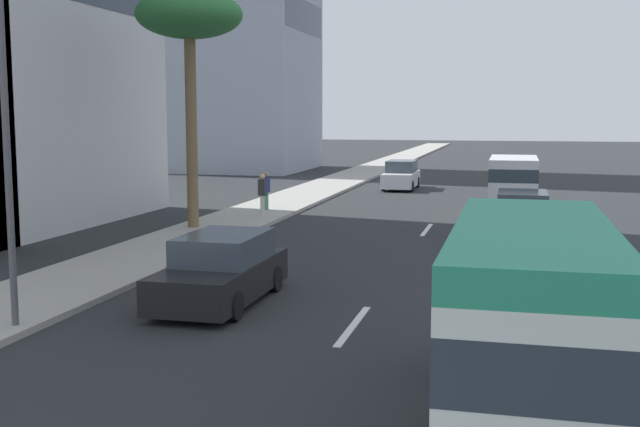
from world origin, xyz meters
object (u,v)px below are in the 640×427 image
(car_third, at_px, (222,270))
(pedestrian_by_tree, at_px, (262,193))
(street_lamp, at_px, (10,109))
(palm_tree, at_px, (189,20))
(van_lead, at_px, (513,182))
(pedestrian_near_lamp, at_px, (266,189))
(car_fourth, at_px, (401,176))
(car_second, at_px, (522,215))
(minibus_fifth, at_px, (531,317))

(car_third, bearing_deg, pedestrian_by_tree, -165.75)
(pedestrian_by_tree, bearing_deg, street_lamp, 103.40)
(palm_tree, relative_size, street_lamp, 1.24)
(van_lead, bearing_deg, palm_tree, 124.16)
(pedestrian_near_lamp, distance_m, street_lamp, 20.01)
(pedestrian_near_lamp, distance_m, palm_tree, 8.93)
(palm_tree, bearing_deg, pedestrian_near_lamp, -10.30)
(car_fourth, height_order, pedestrian_by_tree, pedestrian_by_tree)
(car_second, height_order, street_lamp, street_lamp)
(minibus_fifth, bearing_deg, van_lead, 0.69)
(van_lead, relative_size, minibus_fifth, 0.74)
(car_fourth, bearing_deg, palm_tree, -15.91)
(pedestrian_near_lamp, xyz_separation_m, pedestrian_by_tree, (-2.11, -0.51, 0.06))
(car_third, relative_size, palm_tree, 0.54)
(van_lead, xyz_separation_m, street_lamp, (-21.85, 9.54, 3.04))
(van_lead, bearing_deg, car_fourth, 31.17)
(car_third, bearing_deg, palm_tree, -153.87)
(pedestrian_by_tree, bearing_deg, minibus_fifth, 128.93)
(palm_tree, bearing_deg, pedestrian_by_tree, -23.08)
(car_second, distance_m, pedestrian_by_tree, 10.72)
(car_fourth, xyz_separation_m, street_lamp, (-32.44, 3.13, 3.67))
(car_second, relative_size, palm_tree, 0.53)
(car_third, height_order, car_fourth, car_fourth)
(minibus_fifth, distance_m, street_lamp, 10.55)
(van_lead, xyz_separation_m, palm_tree, (-7.93, 11.69, 6.38))
(car_second, xyz_separation_m, palm_tree, (-1.37, 12.03, 7.03))
(pedestrian_near_lamp, bearing_deg, minibus_fifth, -18.67)
(car_second, bearing_deg, pedestrian_by_tree, 77.66)
(minibus_fifth, bearing_deg, car_second, -0.14)
(pedestrian_by_tree, bearing_deg, car_second, 179.14)
(car_fourth, height_order, pedestrian_near_lamp, pedestrian_near_lamp)
(van_lead, relative_size, car_fourth, 1.08)
(van_lead, xyz_separation_m, minibus_fifth, (-24.34, -0.29, 0.15))
(car_second, distance_m, palm_tree, 14.00)
(minibus_fifth, bearing_deg, street_lamp, 75.81)
(minibus_fifth, relative_size, pedestrian_by_tree, 3.76)
(minibus_fifth, xyz_separation_m, palm_tree, (16.40, 11.98, 6.23))
(car_third, distance_m, minibus_fifth, 9.05)
(car_third, distance_m, palm_tree, 13.67)
(pedestrian_near_lamp, height_order, street_lamp, street_lamp)
(van_lead, height_order, palm_tree, palm_tree)
(car_fourth, distance_m, minibus_fifth, 35.57)
(car_fourth, xyz_separation_m, minibus_fifth, (-34.93, -6.70, 0.78))
(car_second, relative_size, street_lamp, 0.66)
(car_second, bearing_deg, van_lead, 2.92)
(pedestrian_by_tree, height_order, street_lamp, street_lamp)
(car_third, relative_size, pedestrian_by_tree, 2.66)
(van_lead, distance_m, street_lamp, 24.03)
(minibus_fifth, xyz_separation_m, street_lamp, (2.49, 9.83, 2.89))
(palm_tree, bearing_deg, car_fourth, -15.91)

